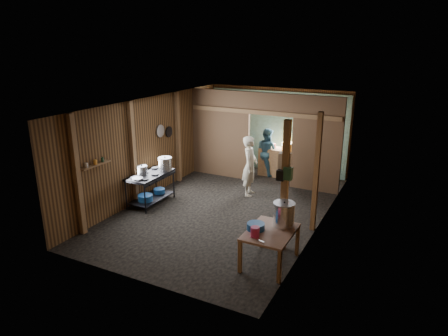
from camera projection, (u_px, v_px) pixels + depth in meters
The scene contains 42 objects.
floor at pixel (228, 208), 9.91m from camera, with size 4.50×7.00×0.00m, color black.
ceiling at pixel (228, 103), 9.12m from camera, with size 4.50×7.00×0.00m, color #505050.
wall_back at pixel (277, 130), 12.49m from camera, with size 4.50×0.00×2.60m, color brown.
wall_front at pixel (133, 211), 6.54m from camera, with size 4.50×0.00×2.60m, color brown.
wall_left at pixel (151, 147), 10.48m from camera, with size 0.00×7.00×2.60m, color brown.
wall_right at pixel (322, 171), 8.55m from camera, with size 0.00×7.00×2.60m, color brown.
partition_left at pixel (221, 134), 11.96m from camera, with size 1.85×0.10×2.60m, color brown.
partition_right at pixel (317, 145), 10.71m from camera, with size 1.35×0.10×2.60m, color brown.
partition_header at pixel (271, 104), 10.98m from camera, with size 1.30×0.10×0.60m, color brown.
turquoise_panel at pixel (277, 132), 12.46m from camera, with size 4.40×0.06×2.50m, color #80BAB9.
back_counter at pixel (279, 162), 12.16m from camera, with size 1.20×0.50×0.85m, color #9A7047.
wall_clock at pixel (285, 112), 12.12m from camera, with size 0.20×0.20×0.03m, color silver.
post_left_a at pixel (77, 176), 8.24m from camera, with size 0.10×0.12×2.60m, color #9A7047.
post_left_b at pixel (133, 155), 9.77m from camera, with size 0.10×0.12×2.60m, color #9A7047.
post_left_c at pixel (178, 138), 11.47m from camera, with size 0.10×0.12×2.60m, color #9A7047.
post_right at pixel (316, 173), 8.41m from camera, with size 0.10×0.12×2.60m, color #9A7047.
post_free at pixel (285, 187), 7.62m from camera, with size 0.12×0.12×2.60m, color #9A7047.
cross_beam at pixel (262, 113), 11.12m from camera, with size 4.40×0.12×0.12m, color #9A7047.
pan_lid_big at pixel (160, 131), 10.70m from camera, with size 0.34×0.34×0.03m, color gray.
pan_lid_small at pixel (169, 132), 11.07m from camera, with size 0.30×0.30×0.03m, color black.
wall_shelf at pixel (95, 165), 8.62m from camera, with size 0.14×0.80×0.03m, color #9A7047.
jar_white at pixel (86, 165), 8.39m from camera, with size 0.07×0.07×0.10m, color silver.
jar_yellow at pixel (95, 162), 8.60m from camera, with size 0.08×0.08×0.10m, color orange.
jar_green at pixel (102, 160), 8.79m from camera, with size 0.06×0.06×0.10m, color #1D452C.
bag_white at pixel (285, 161), 7.56m from camera, with size 0.22×0.15×0.32m, color silver.
bag_green at pixel (288, 173), 7.44m from camera, with size 0.16×0.12×0.24m, color #1D452C.
bag_black at pixel (280, 175), 7.50m from camera, with size 0.14×0.10×0.20m, color black.
gas_range at pixel (151, 189), 10.10m from camera, with size 0.68×1.33×0.79m, color black, non-canonical shape.
prep_table at pixel (270, 247), 7.36m from camera, with size 0.81×1.12×0.66m, color #A07567, non-canonical shape.
stove_pot_large at pixel (165, 164), 10.23m from camera, with size 0.35×0.35×0.36m, color silver, non-canonical shape.
stove_pot_med at pixel (142, 170), 9.95m from camera, with size 0.27×0.27×0.23m, color silver, non-canonical shape.
frying_pan at pixel (138, 179), 9.56m from camera, with size 0.27×0.49×0.06m, color gray, non-canonical shape.
blue_tub_front at pixel (145, 198), 9.95m from camera, with size 0.37×0.37×0.15m, color #184B95.
blue_tub_back at pixel (159, 191), 10.45m from camera, with size 0.30×0.30×0.12m, color #184B95.
stock_pot at pixel (284, 215), 7.41m from camera, with size 0.41×0.41×0.48m, color silver, non-canonical shape.
wash_basin at pixel (256, 226), 7.30m from camera, with size 0.33×0.33×0.12m, color #184B95.
pink_bucket at pixel (255, 232), 7.02m from camera, with size 0.16×0.16×0.19m, color #B22053.
knife at pixel (257, 239), 6.94m from camera, with size 0.30×0.04×0.01m, color silver.
yellow_tub at pixel (288, 146), 11.89m from camera, with size 0.40×0.40×0.22m, color orange.
red_cup at pixel (274, 146), 12.10m from camera, with size 0.12×0.12×0.14m, color red.
cook at pixel (250, 166), 10.54m from camera, with size 0.59×0.38×1.61m, color beige.
worker_back at pixel (267, 152), 12.19m from camera, with size 0.71×0.55×1.45m, color #2E586E.
Camera 1 is at (4.03, -8.20, 3.96)m, focal length 32.11 mm.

